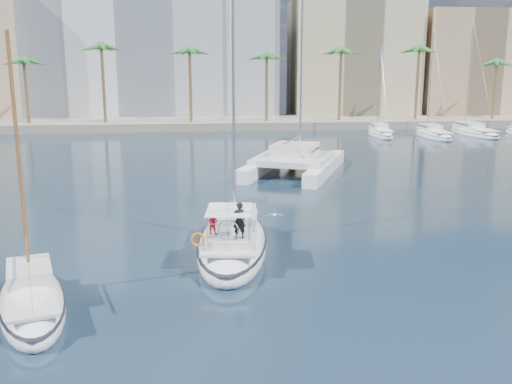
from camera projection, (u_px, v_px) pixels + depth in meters
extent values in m
plane|color=black|center=(285.00, 257.00, 28.21)|extent=(160.00, 160.00, 0.00)
cube|color=gray|center=(225.00, 123.00, 87.29)|extent=(120.00, 14.00, 1.20)
cube|color=silver|center=(148.00, 36.00, 94.81)|extent=(42.00, 16.00, 28.00)
cube|color=tan|center=(352.00, 60.00, 96.16)|extent=(20.00, 14.00, 20.00)
cube|color=tan|center=(470.00, 66.00, 96.43)|extent=(18.00, 12.00, 18.00)
cylinder|color=brown|center=(226.00, 93.00, 82.39)|extent=(0.44, 0.44, 10.50)
sphere|color=#276B29|center=(225.00, 56.00, 81.24)|extent=(3.60, 3.60, 3.60)
cylinder|color=brown|center=(451.00, 92.00, 85.77)|extent=(0.44, 0.44, 10.50)
sphere|color=#276B29|center=(454.00, 56.00, 84.62)|extent=(3.60, 3.60, 3.60)
ellipsoid|color=white|center=(233.00, 245.00, 28.99)|extent=(4.67, 11.18, 2.25)
ellipsoid|color=black|center=(233.00, 239.00, 28.92)|extent=(4.71, 11.28, 0.18)
cube|color=silver|center=(232.00, 230.00, 28.60)|extent=(3.37, 8.37, 0.12)
cube|color=silver|center=(233.00, 217.00, 29.75)|extent=(2.71, 3.79, 0.60)
cube|color=black|center=(233.00, 216.00, 29.74)|extent=(2.69, 3.38, 0.14)
cylinder|color=#B7BABF|center=(234.00, 83.00, 29.48)|extent=(0.15, 0.15, 14.23)
cylinder|color=#B7BABF|center=(232.00, 198.00, 28.57)|extent=(0.61, 4.37, 0.11)
cube|color=silver|center=(230.00, 238.00, 26.51)|extent=(2.35, 2.93, 0.36)
cube|color=white|center=(229.00, 210.00, 26.11)|extent=(2.35, 2.93, 0.04)
torus|color=silver|center=(228.00, 230.00, 25.35)|extent=(0.96, 0.16, 0.96)
torus|color=#E25E0B|center=(198.00, 240.00, 25.02)|extent=(0.65, 0.27, 0.64)
imported|color=black|center=(239.00, 220.00, 25.65)|extent=(0.71, 0.57, 1.69)
imported|color=#B41B28|center=(212.00, 222.00, 26.40)|extent=(0.67, 0.61, 1.12)
ellipsoid|color=white|center=(32.00, 304.00, 22.00)|extent=(4.59, 8.10, 1.82)
ellipsoid|color=black|center=(32.00, 298.00, 21.94)|extent=(4.63, 8.18, 0.18)
cube|color=silver|center=(31.00, 289.00, 21.71)|extent=(3.35, 6.05, 0.12)
cube|color=silver|center=(29.00, 272.00, 22.44)|extent=(2.30, 2.90, 0.60)
cube|color=black|center=(29.00, 272.00, 22.43)|extent=(2.24, 2.62, 0.14)
cylinder|color=brown|center=(19.00, 157.00, 22.26)|extent=(0.15, 0.15, 9.56)
cylinder|color=brown|center=(27.00, 248.00, 21.57)|extent=(1.02, 3.02, 0.11)
cube|color=white|center=(265.00, 164.00, 51.19)|extent=(6.34, 12.77, 1.10)
cube|color=white|center=(325.00, 167.00, 49.61)|extent=(6.34, 12.77, 1.10)
cube|color=silver|center=(293.00, 159.00, 49.61)|extent=(8.47, 9.14, 0.50)
cube|color=silver|center=(295.00, 150.00, 50.08)|extent=(4.95, 5.13, 1.00)
cube|color=black|center=(295.00, 149.00, 50.07)|extent=(4.76, 4.64, 0.18)
cylinder|color=#B7BABF|center=(302.00, 52.00, 50.11)|extent=(0.18, 0.18, 17.82)
ellipsoid|color=silver|center=(274.00, 215.00, 31.82)|extent=(0.20, 0.38, 0.18)
sphere|color=silver|center=(274.00, 214.00, 32.00)|extent=(0.10, 0.10, 0.10)
cube|color=gray|center=(270.00, 215.00, 31.79)|extent=(0.44, 0.16, 0.10)
cube|color=gray|center=(279.00, 214.00, 31.84)|extent=(0.44, 0.16, 0.10)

